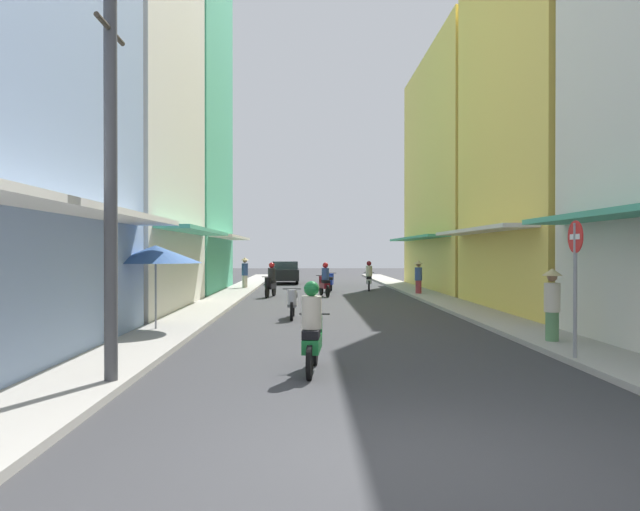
# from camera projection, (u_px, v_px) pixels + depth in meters

# --- Properties ---
(ground_plane) EXTENTS (99.70, 99.70, 0.00)m
(ground_plane) POSITION_uv_depth(u_px,v_px,m) (331.00, 302.00, 24.48)
(ground_plane) COLOR #38383A
(sidewalk_left) EXTENTS (1.60, 53.32, 0.12)m
(sidewalk_left) POSITION_uv_depth(u_px,v_px,m) (221.00, 301.00, 24.37)
(sidewalk_left) COLOR #ADA89E
(sidewalk_left) RESTS_ON ground
(sidewalk_right) EXTENTS (1.60, 53.32, 0.12)m
(sidewalk_right) POSITION_uv_depth(u_px,v_px,m) (441.00, 300.00, 24.59)
(sidewalk_right) COLOR #ADA89E
(sidewalk_right) RESTS_ON ground
(building_left_mid) EXTENTS (7.05, 9.06, 17.81)m
(building_left_mid) POSITION_uv_depth(u_px,v_px,m) (96.00, 56.00, 20.63)
(building_left_mid) COLOR silver
(building_left_mid) RESTS_ON ground
(building_left_far) EXTENTS (7.05, 9.21, 17.36)m
(building_left_far) POSITION_uv_depth(u_px,v_px,m) (163.00, 122.00, 30.22)
(building_left_far) COLOR #4CB28C
(building_left_far) RESTS_ON ground
(building_right_mid) EXTENTS (7.05, 9.30, 15.92)m
(building_right_mid) POSITION_uv_depth(u_px,v_px,m) (580.00, 81.00, 20.37)
(building_right_mid) COLOR #EFD159
(building_right_mid) RESTS_ON ground
(building_right_far) EXTENTS (7.05, 13.20, 12.69)m
(building_right_far) POSITION_uv_depth(u_px,v_px,m) (480.00, 173.00, 32.09)
(building_right_far) COLOR #EFD159
(building_right_far) RESTS_ON ground
(motorbike_black) EXTENTS (0.61, 1.79, 1.58)m
(motorbike_black) POSITION_uv_depth(u_px,v_px,m) (271.00, 282.00, 27.01)
(motorbike_black) COLOR black
(motorbike_black) RESTS_ON ground
(motorbike_blue) EXTENTS (0.55, 1.81, 0.96)m
(motorbike_blue) POSITION_uv_depth(u_px,v_px,m) (330.00, 282.00, 30.72)
(motorbike_blue) COLOR black
(motorbike_blue) RESTS_ON ground
(motorbike_green) EXTENTS (0.55, 1.81, 1.58)m
(motorbike_green) POSITION_uv_depth(u_px,v_px,m) (312.00, 331.00, 10.18)
(motorbike_green) COLOR black
(motorbike_green) RESTS_ON ground
(motorbike_maroon) EXTENTS (0.63, 1.79, 1.58)m
(motorbike_maroon) POSITION_uv_depth(u_px,v_px,m) (324.00, 281.00, 27.50)
(motorbike_maroon) COLOR black
(motorbike_maroon) RESTS_ON ground
(motorbike_white) EXTENTS (0.55, 1.81, 1.58)m
(motorbike_white) POSITION_uv_depth(u_px,v_px,m) (369.00, 277.00, 31.66)
(motorbike_white) COLOR black
(motorbike_white) RESTS_ON ground
(motorbike_silver) EXTENTS (0.55, 1.81, 0.96)m
(motorbike_silver) POSITION_uv_depth(u_px,v_px,m) (292.00, 302.00, 18.36)
(motorbike_silver) COLOR black
(motorbike_silver) RESTS_ON ground
(parked_car) EXTENTS (1.82, 4.13, 1.45)m
(parked_car) POSITION_uv_depth(u_px,v_px,m) (286.00, 272.00, 38.63)
(parked_car) COLOR black
(parked_car) RESTS_ON ground
(pedestrian_far) EXTENTS (0.44, 0.44, 1.66)m
(pedestrian_far) POSITION_uv_depth(u_px,v_px,m) (418.00, 276.00, 27.77)
(pedestrian_far) COLOR #99333F
(pedestrian_far) RESTS_ON ground
(pedestrian_foreground) EXTENTS (0.44, 0.44, 1.71)m
(pedestrian_foreground) POSITION_uv_depth(u_px,v_px,m) (552.00, 302.00, 12.99)
(pedestrian_foreground) COLOR #598C59
(pedestrian_foreground) RESTS_ON ground
(pedestrian_crossing) EXTENTS (0.44, 0.44, 1.76)m
(pedestrian_crossing) POSITION_uv_depth(u_px,v_px,m) (245.00, 272.00, 32.27)
(pedestrian_crossing) COLOR beige
(pedestrian_crossing) RESTS_ON ground
(vendor_umbrella) EXTENTS (2.33, 2.33, 2.24)m
(vendor_umbrella) POSITION_uv_depth(u_px,v_px,m) (156.00, 254.00, 15.03)
(vendor_umbrella) COLOR #99999E
(vendor_umbrella) RESTS_ON ground
(utility_pole) EXTENTS (0.20, 1.20, 6.03)m
(utility_pole) POSITION_uv_depth(u_px,v_px,m) (111.00, 185.00, 8.99)
(utility_pole) COLOR #4C4C4F
(utility_pole) RESTS_ON ground
(street_sign_no_entry) EXTENTS (0.07, 0.60, 2.65)m
(street_sign_no_entry) POSITION_uv_depth(u_px,v_px,m) (575.00, 271.00, 10.92)
(street_sign_no_entry) COLOR gray
(street_sign_no_entry) RESTS_ON ground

